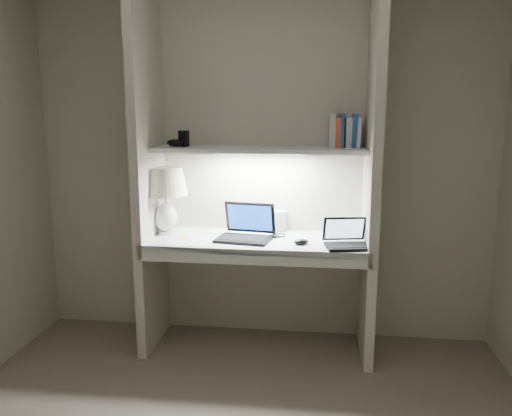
% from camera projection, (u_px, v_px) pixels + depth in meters
% --- Properties ---
extents(back_wall, '(3.20, 0.01, 2.50)m').
position_uv_depth(back_wall, '(262.00, 162.00, 3.49)').
color(back_wall, beige).
rests_on(back_wall, floor).
extents(alcove_panel_left, '(0.06, 0.55, 2.50)m').
position_uv_depth(alcove_panel_left, '(148.00, 165.00, 3.31)').
color(alcove_panel_left, beige).
rests_on(alcove_panel_left, floor).
extents(alcove_panel_right, '(0.06, 0.55, 2.50)m').
position_uv_depth(alcove_panel_right, '(372.00, 168.00, 3.14)').
color(alcove_panel_right, beige).
rests_on(alcove_panel_right, floor).
extents(desk, '(1.40, 0.55, 0.04)m').
position_uv_depth(desk, '(257.00, 241.00, 3.32)').
color(desk, white).
rests_on(desk, alcove_panel_left).
extents(desk_apron, '(1.46, 0.03, 0.10)m').
position_uv_depth(desk_apron, '(252.00, 257.00, 3.07)').
color(desk_apron, silver).
rests_on(desk_apron, desk).
extents(shelf, '(1.40, 0.36, 0.03)m').
position_uv_depth(shelf, '(259.00, 150.00, 3.30)').
color(shelf, silver).
rests_on(shelf, back_wall).
extents(strip_light, '(0.60, 0.04, 0.02)m').
position_uv_depth(strip_light, '(259.00, 153.00, 3.30)').
color(strip_light, white).
rests_on(strip_light, shelf).
extents(table_lamp, '(0.31, 0.31, 0.46)m').
position_uv_depth(table_lamp, '(165.00, 189.00, 3.39)').
color(table_lamp, white).
rests_on(table_lamp, desk).
extents(laptop_main, '(0.39, 0.35, 0.23)m').
position_uv_depth(laptop_main, '(246.00, 231.00, 3.30)').
color(laptop_main, black).
rests_on(laptop_main, desk).
extents(laptop_netbook, '(0.31, 0.28, 0.18)m').
position_uv_depth(laptop_netbook, '(347.00, 240.00, 3.11)').
color(laptop_netbook, black).
rests_on(laptop_netbook, desk).
extents(speaker, '(0.11, 0.08, 0.15)m').
position_uv_depth(speaker, '(279.00, 221.00, 3.50)').
color(speaker, silver).
rests_on(speaker, desk).
extents(mouse, '(0.11, 0.10, 0.04)m').
position_uv_depth(mouse, '(301.00, 242.00, 3.16)').
color(mouse, black).
rests_on(mouse, desk).
extents(cable_coil, '(0.13, 0.13, 0.01)m').
position_uv_depth(cable_coil, '(279.00, 235.00, 3.38)').
color(cable_coil, black).
rests_on(cable_coil, desk).
extents(sticky_note, '(0.10, 0.10, 0.00)m').
position_uv_depth(sticky_note, '(185.00, 237.00, 3.36)').
color(sticky_note, yellow).
rests_on(sticky_note, desk).
extents(book_row, '(0.21, 0.15, 0.22)m').
position_uv_depth(book_row, '(344.00, 132.00, 3.29)').
color(book_row, white).
rests_on(book_row, shelf).
extents(shelf_box, '(0.07, 0.06, 0.11)m').
position_uv_depth(shelf_box, '(184.00, 138.00, 3.41)').
color(shelf_box, black).
rests_on(shelf_box, shelf).
extents(shelf_gadget, '(0.14, 0.12, 0.05)m').
position_uv_depth(shelf_gadget, '(175.00, 143.00, 3.35)').
color(shelf_gadget, black).
rests_on(shelf_gadget, shelf).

